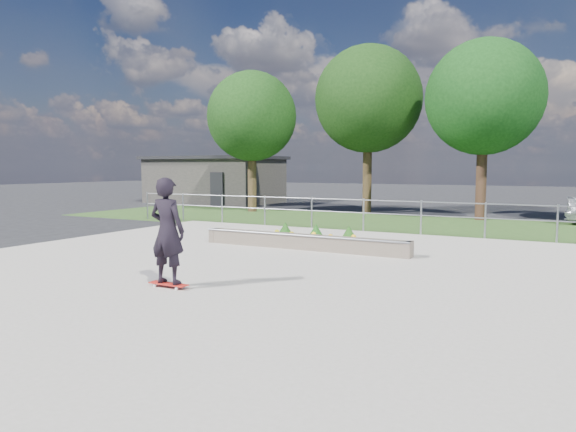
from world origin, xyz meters
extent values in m
plane|color=black|center=(0.00, 0.00, 0.00)|extent=(120.00, 120.00, 0.00)
cube|color=#29461C|center=(0.00, 11.00, 0.01)|extent=(30.00, 8.00, 0.02)
cube|color=#9F988D|center=(0.00, 0.00, 0.03)|extent=(15.00, 15.00, 0.06)
cylinder|color=gray|center=(-10.00, 7.50, 0.60)|extent=(0.06, 0.06, 1.20)
cylinder|color=gray|center=(-8.00, 7.50, 0.60)|extent=(0.06, 0.06, 1.20)
cylinder|color=#9A9DA3|center=(-6.00, 7.50, 0.60)|extent=(0.06, 0.06, 1.20)
cylinder|color=gray|center=(-4.00, 7.50, 0.60)|extent=(0.06, 0.06, 1.20)
cylinder|color=gray|center=(-2.00, 7.50, 0.60)|extent=(0.06, 0.06, 1.20)
cylinder|color=#94989C|center=(0.00, 7.50, 0.60)|extent=(0.06, 0.06, 1.20)
cylinder|color=#9C9EA5|center=(2.00, 7.50, 0.60)|extent=(0.06, 0.06, 1.20)
cylinder|color=gray|center=(4.00, 7.50, 0.60)|extent=(0.06, 0.06, 1.20)
cylinder|color=gray|center=(6.00, 7.50, 0.60)|extent=(0.06, 0.06, 1.20)
cylinder|color=gray|center=(0.00, 7.50, 1.15)|extent=(20.00, 0.04, 0.04)
cylinder|color=gray|center=(0.00, 7.50, 0.70)|extent=(20.00, 0.04, 0.04)
cube|color=#302D2A|center=(-14.00, 18.00, 1.40)|extent=(8.00, 5.00, 2.80)
cube|color=black|center=(-14.00, 18.00, 2.90)|extent=(8.40, 5.40, 0.20)
cube|color=black|center=(-12.00, 15.45, 1.00)|extent=(0.90, 0.10, 2.00)
cylinder|color=#372716|center=(-8.00, 13.00, 1.46)|extent=(0.44, 0.44, 2.93)
sphere|color=black|center=(-8.00, 13.00, 4.88)|extent=(4.55, 4.55, 4.55)
cylinder|color=#312213|center=(-2.50, 15.00, 1.69)|extent=(0.44, 0.44, 3.38)
sphere|color=black|center=(-2.50, 15.00, 5.62)|extent=(5.25, 5.25, 5.25)
cylinder|color=black|center=(3.00, 14.00, 1.57)|extent=(0.44, 0.44, 3.15)
sphere|color=black|center=(3.00, 14.00, 5.25)|extent=(4.90, 4.90, 4.90)
cube|color=brown|center=(-0.12, 2.93, 0.26)|extent=(6.00, 0.40, 0.40)
cylinder|color=gray|center=(-0.12, 2.73, 0.46)|extent=(6.00, 0.06, 0.06)
cube|color=brown|center=(-3.02, 2.93, 0.26)|extent=(0.15, 0.42, 0.40)
cube|color=brown|center=(2.78, 2.93, 0.26)|extent=(0.15, 0.42, 0.40)
cube|color=black|center=(-0.09, 3.51, 0.18)|extent=(3.00, 1.20, 0.25)
sphere|color=yellow|center=(-1.29, 3.61, 0.39)|extent=(0.14, 0.14, 0.14)
sphere|color=gold|center=(-0.69, 3.41, 0.39)|extent=(0.14, 0.14, 0.14)
sphere|color=yellow|center=(-0.09, 3.61, 0.39)|extent=(0.14, 0.14, 0.14)
sphere|color=yellow|center=(0.51, 3.41, 0.39)|extent=(0.14, 0.14, 0.14)
sphere|color=yellow|center=(1.11, 3.61, 0.39)|extent=(0.14, 0.14, 0.14)
cone|color=#184413|center=(-1.09, 3.76, 0.49)|extent=(0.44, 0.44, 0.36)
cone|color=#174B15|center=(-0.09, 3.76, 0.49)|extent=(0.44, 0.44, 0.36)
cone|color=#1A4614|center=(0.91, 3.76, 0.49)|extent=(0.44, 0.44, 0.36)
cylinder|color=silver|center=(-0.56, -2.36, 0.09)|extent=(0.05, 0.03, 0.05)
cylinder|color=white|center=(-0.56, -2.18, 0.09)|extent=(0.05, 0.03, 0.05)
cylinder|color=silver|center=(-0.04, -2.36, 0.09)|extent=(0.05, 0.03, 0.05)
cylinder|color=silver|center=(-0.04, -2.18, 0.09)|extent=(0.05, 0.03, 0.05)
cylinder|color=#A0A0A5|center=(-0.56, -2.27, 0.11)|extent=(0.02, 0.18, 0.02)
cylinder|color=#95959A|center=(-0.04, -2.27, 0.11)|extent=(0.02, 0.18, 0.02)
cube|color=red|center=(-0.30, -2.27, 0.13)|extent=(0.80, 0.21, 0.02)
imported|color=black|center=(-0.30, -2.27, 1.12)|extent=(0.73, 0.50, 1.96)
camera|label=1|loc=(6.02, -9.47, 2.27)|focal=32.00mm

